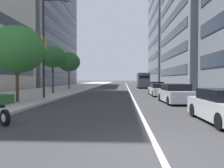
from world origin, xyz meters
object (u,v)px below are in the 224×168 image
Objects in this scene: car_approaching_light at (175,94)px; car_mid_block_traffic at (157,87)px; street_tree_mid_sidewalk at (17,50)px; street_lamp_with_banners at (47,39)px; street_tree_near_plaza_corner at (69,62)px; street_tree_far_plaza at (53,57)px; delivery_van_ahead at (143,80)px; car_far_down_avenue at (159,90)px.

car_approaching_light is 1.02× the size of car_mid_block_traffic.
street_tree_mid_sidewalk is (-1.03, 11.40, 3.19)m from car_approaching_light.
street_tree_near_plaza_corner is at bearing 7.72° from street_lamp_with_banners.
car_approaching_light is 15.16m from street_tree_far_plaza.
street_lamp_with_banners is 3.62m from street_tree_mid_sidewalk.
car_mid_block_traffic is 0.78× the size of street_tree_far_plaza.
street_tree_far_plaza is (-5.49, 12.67, 3.63)m from car_mid_block_traffic.
street_tree_mid_sidewalk is 9.66m from street_tree_far_plaza.
street_tree_far_plaza is at bearing 14.14° from street_lamp_with_banners.
street_tree_mid_sidewalk is at bearing 161.51° from street_lamp_with_banners.
street_tree_mid_sidewalk is (-26.38, 11.25, 2.35)m from delivery_van_ahead.
street_lamp_with_banners is at bearing -172.28° from street_tree_near_plaza_corner.
car_mid_block_traffic is at bearing -42.81° from street_lamp_with_banners.
street_tree_far_plaza is at bearing 116.22° from car_mid_block_traffic.
street_tree_near_plaza_corner is at bearing 31.79° from car_approaching_light.
car_mid_block_traffic is 19.65m from street_tree_mid_sidewalk.
car_approaching_light is at bearing -84.86° from street_tree_mid_sidewalk.
car_mid_block_traffic is at bearing -107.79° from street_tree_near_plaza_corner.
street_lamp_with_banners reaches higher than street_tree_near_plaza_corner.
car_far_down_avenue is 1.12× the size of car_mid_block_traffic.
car_mid_block_traffic is at bearing -5.96° from car_far_down_avenue.
street_tree_mid_sidewalk is (-15.13, 12.12, 3.21)m from car_mid_block_traffic.
car_mid_block_traffic is 16.87m from street_lamp_with_banners.
delivery_van_ahead is 14.52m from street_tree_near_plaza_corner.
street_tree_mid_sidewalk is 1.00× the size of street_tree_far_plaza.
car_approaching_light is 11.47m from street_lamp_with_banners.
car_approaching_light reaches higher than car_far_down_avenue.
delivery_van_ahead is 25.58m from street_lamp_with_banners.
street_tree_near_plaza_corner is (4.25, 13.24, 3.81)m from car_mid_block_traffic.
car_far_down_avenue is 12.57m from street_tree_far_plaza.
street_lamp_with_banners is 1.44× the size of street_tree_near_plaza_corner.
street_tree_mid_sidewalk is at bearing -176.73° from street_tree_far_plaza.
street_lamp_with_banners is 6.69m from street_tree_far_plaza.
street_tree_far_plaza reaches higher than delivery_van_ahead.
car_mid_block_traffic is 0.76× the size of delivery_van_ahead.
street_lamp_with_banners reaches higher than street_tree_mid_sidewalk.
car_approaching_light is 11.88m from street_tree_mid_sidewalk.
street_lamp_with_banners is at bearing 156.85° from delivery_van_ahead.
street_tree_mid_sidewalk is 19.42m from street_tree_near_plaza_corner.
car_far_down_avenue is 7.04m from car_mid_block_traffic.
street_tree_mid_sidewalk is at bearing 125.56° from car_far_down_avenue.
delivery_van_ahead is at bearing -23.72° from street_lamp_with_banners.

